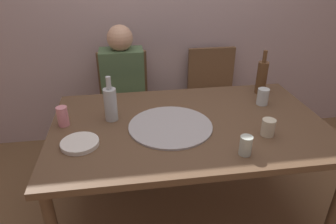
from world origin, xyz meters
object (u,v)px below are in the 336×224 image
Objects in this scene: tumbler_far at (268,127)px; chair_right at (213,92)px; chair_left at (124,97)px; beer_bottle at (111,104)px; tumbler_near at (263,97)px; wine_glass at (246,145)px; soda_can at (63,116)px; plate_stack at (80,143)px; guest_in_sweater at (124,91)px; pizza_tray at (170,126)px; dining_table at (189,131)px; wine_bottle at (262,77)px.

tumbler_far is 1.16m from chair_right.
beer_bottle is at bearing 84.36° from chair_left.
beer_bottle is at bearing 41.57° from chair_right.
wine_glass is at bearing -121.66° from tumbler_near.
plate_stack is at bearing -63.57° from soda_can.
guest_in_sweater is (0.08, 0.66, -0.20)m from beer_bottle.
tumbler_near is 1.16× the size of tumbler_far.
guest_in_sweater reaches higher than soda_can.
pizza_tray is 1.76× the size of beer_bottle.
pizza_tray reaches higher than dining_table.
tumbler_near is at bearing 4.23° from soda_can.
beer_bottle is 0.69m from guest_in_sweater.
chair_left is 1.00× the size of chair_right.
beer_bottle is 1.26m from chair_right.
wine_bottle reaches higher than wine_glass.
chair_right is 0.77× the size of guest_in_sweater.
dining_table is at bearing 13.87° from plate_stack.
wine_glass is at bearing 115.41° from chair_left.
tumbler_far is at bearing 88.95° from chair_right.
chair_left is at bearing 77.00° from plate_stack.
dining_table is at bearing -6.04° from soda_can.
chair_left is (-0.81, 1.13, -0.27)m from tumbler_far.
guest_in_sweater is at bearing 61.79° from soda_can.
wine_bottle is 1.21m from chair_left.
wine_glass reaches higher than tumbler_far.
wine_bottle is 1.12m from beer_bottle.
chair_left is (0.08, 0.81, -0.33)m from beer_bottle.
beer_bottle is 0.32× the size of chair_right.
guest_in_sweater is (-0.95, 0.59, -0.15)m from tumbler_near.
dining_table is at bearing -13.05° from beer_bottle.
wine_bottle is 1.13× the size of beer_bottle.
wine_bottle is (0.74, 0.40, 0.12)m from pizza_tray.
soda_can is (-0.76, 0.08, 0.13)m from dining_table.
chair_right is 0.85m from guest_in_sweater.
guest_in_sweater is (-0.40, 0.77, -0.03)m from dining_table.
tumbler_near reaches higher than dining_table.
beer_bottle is 2.73× the size of wine_glass.
pizza_tray is 0.43× the size of guest_in_sweater.
tumbler_near is 1.13m from guest_in_sweater.
plate_stack is at bearing 74.97° from guest_in_sweater.
wine_glass is at bearing -140.85° from tumbler_far.
pizza_tray is 1.02m from chair_left.
beer_bottle reaches higher than chair_right.
wine_glass is 0.09× the size of guest_in_sweater.
tumbler_far is at bearing 125.72° from chair_left.
plate_stack is at bearing 44.94° from chair_right.
soda_can is at bearing 116.43° from plate_stack.
beer_bottle is 0.33m from plate_stack.
tumbler_far is at bearing -26.76° from dining_table.
plate_stack is (-0.64, -0.16, 0.08)m from dining_table.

